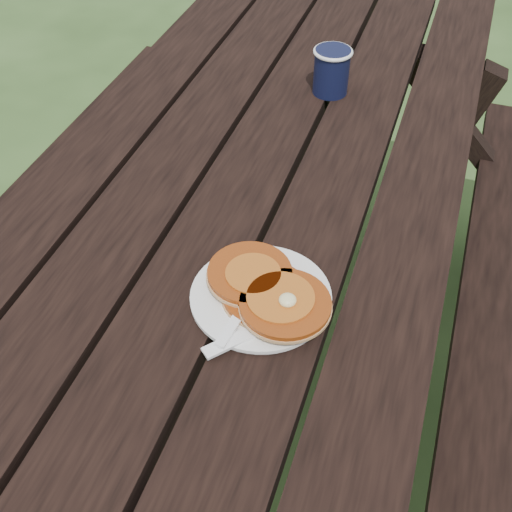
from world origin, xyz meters
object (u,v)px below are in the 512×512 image
(plate, at_px, (261,297))
(coffee_cup, at_px, (332,68))
(pancake_stack, at_px, (268,291))
(picnic_table, at_px, (252,305))

(plate, height_order, coffee_cup, coffee_cup)
(pancake_stack, height_order, coffee_cup, coffee_cup)
(picnic_table, relative_size, coffee_cup, 18.80)
(plate, xyz_separation_m, coffee_cup, (-0.05, 0.60, 0.05))
(plate, xyz_separation_m, pancake_stack, (0.01, -0.00, 0.02))
(picnic_table, relative_size, plate, 8.94)
(picnic_table, height_order, coffee_cup, coffee_cup)
(plate, relative_size, pancake_stack, 1.04)
(plate, bearing_deg, coffee_cup, 94.37)
(pancake_stack, bearing_deg, coffee_cup, 95.44)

